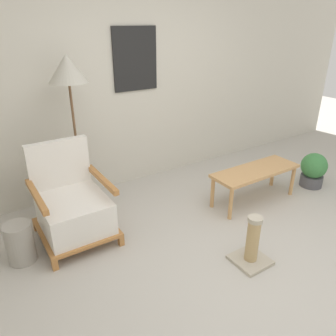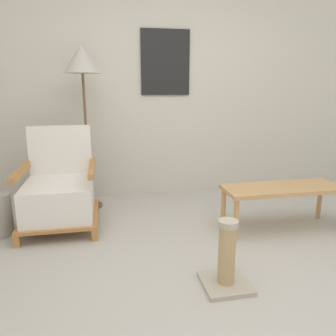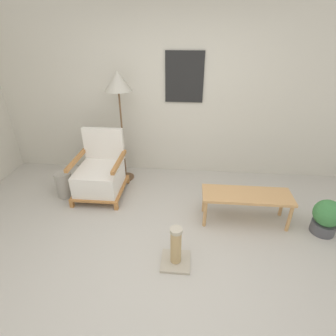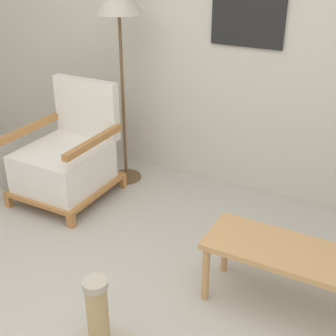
{
  "view_description": "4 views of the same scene",
  "coord_description": "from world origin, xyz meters",
  "px_view_note": "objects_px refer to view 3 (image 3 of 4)",
  "views": [
    {
      "loc": [
        -1.77,
        -1.39,
        1.96
      ],
      "look_at": [
        -0.07,
        1.24,
        0.55
      ],
      "focal_mm": 35.0,
      "sensor_mm": 36.0,
      "label": 1
    },
    {
      "loc": [
        -0.63,
        -1.65,
        1.28
      ],
      "look_at": [
        -0.07,
        1.24,
        0.55
      ],
      "focal_mm": 35.0,
      "sensor_mm": 36.0,
      "label": 2
    },
    {
      "loc": [
        0.2,
        -1.8,
        2.21
      ],
      "look_at": [
        -0.07,
        1.24,
        0.55
      ],
      "focal_mm": 28.0,
      "sensor_mm": 36.0,
      "label": 3
    },
    {
      "loc": [
        1.25,
        -1.22,
        1.96
      ],
      "look_at": [
        -0.07,
        1.24,
        0.55
      ],
      "focal_mm": 50.0,
      "sensor_mm": 36.0,
      "label": 4
    }
  ],
  "objects_px": {
    "coffee_table": "(247,197)",
    "floor_lamp": "(118,87)",
    "armchair": "(100,174)",
    "potted_plant": "(327,217)",
    "vase": "(64,184)",
    "scratching_post": "(176,251)"
  },
  "relations": [
    {
      "from": "armchair",
      "to": "floor_lamp",
      "type": "height_order",
      "value": "floor_lamp"
    },
    {
      "from": "potted_plant",
      "to": "scratching_post",
      "type": "distance_m",
      "value": 1.85
    },
    {
      "from": "coffee_table",
      "to": "potted_plant",
      "type": "height_order",
      "value": "potted_plant"
    },
    {
      "from": "armchair",
      "to": "scratching_post",
      "type": "distance_m",
      "value": 1.7
    },
    {
      "from": "armchair",
      "to": "potted_plant",
      "type": "relative_size",
      "value": 2.06
    },
    {
      "from": "vase",
      "to": "coffee_table",
      "type": "bearing_deg",
      "value": -7.97
    },
    {
      "from": "coffee_table",
      "to": "vase",
      "type": "relative_size",
      "value": 2.9
    },
    {
      "from": "potted_plant",
      "to": "scratching_post",
      "type": "bearing_deg",
      "value": -160.16
    },
    {
      "from": "floor_lamp",
      "to": "vase",
      "type": "height_order",
      "value": "floor_lamp"
    },
    {
      "from": "coffee_table",
      "to": "scratching_post",
      "type": "height_order",
      "value": "scratching_post"
    },
    {
      "from": "floor_lamp",
      "to": "potted_plant",
      "type": "relative_size",
      "value": 3.79
    },
    {
      "from": "armchair",
      "to": "potted_plant",
      "type": "height_order",
      "value": "armchair"
    },
    {
      "from": "coffee_table",
      "to": "potted_plant",
      "type": "xyz_separation_m",
      "value": [
        0.92,
        -0.14,
        -0.12
      ]
    },
    {
      "from": "armchair",
      "to": "potted_plant",
      "type": "xyz_separation_m",
      "value": [
        2.92,
        -0.59,
        -0.1
      ]
    },
    {
      "from": "potted_plant",
      "to": "armchair",
      "type": "bearing_deg",
      "value": 168.55
    },
    {
      "from": "floor_lamp",
      "to": "scratching_post",
      "type": "bearing_deg",
      "value": -61.27
    },
    {
      "from": "floor_lamp",
      "to": "coffee_table",
      "type": "xyz_separation_m",
      "value": [
        1.75,
        -0.93,
        -1.11
      ]
    },
    {
      "from": "scratching_post",
      "to": "armchair",
      "type": "bearing_deg",
      "value": 133.95
    },
    {
      "from": "potted_plant",
      "to": "vase",
      "type": "bearing_deg",
      "value": 171.9
    },
    {
      "from": "coffee_table",
      "to": "floor_lamp",
      "type": "bearing_deg",
      "value": 152.11
    },
    {
      "from": "vase",
      "to": "floor_lamp",
      "type": "bearing_deg",
      "value": 36.67
    },
    {
      "from": "floor_lamp",
      "to": "potted_plant",
      "type": "bearing_deg",
      "value": -21.7
    }
  ]
}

